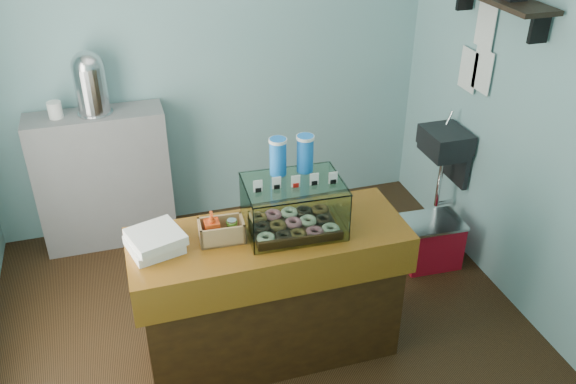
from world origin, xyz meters
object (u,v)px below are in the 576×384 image
object	(u,v)px
counter	(270,294)
coffee_urn	(90,81)
red_cooler	(431,242)
display_case	(293,201)

from	to	relation	value
counter	coffee_urn	bearing A→B (deg)	119.16
counter	red_cooler	xyz separation A→B (m)	(1.41, 0.54, -0.27)
counter	red_cooler	bearing A→B (deg)	20.90
display_case	red_cooler	bearing A→B (deg)	24.37
coffee_urn	red_cooler	bearing A→B (deg)	-24.47
coffee_urn	red_cooler	distance (m)	2.76
display_case	coffee_urn	distance (m)	1.87
red_cooler	coffee_urn	bearing A→B (deg)	158.14
counter	coffee_urn	size ratio (longest dim) A/B	3.43
display_case	coffee_urn	world-z (taller)	coffee_urn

